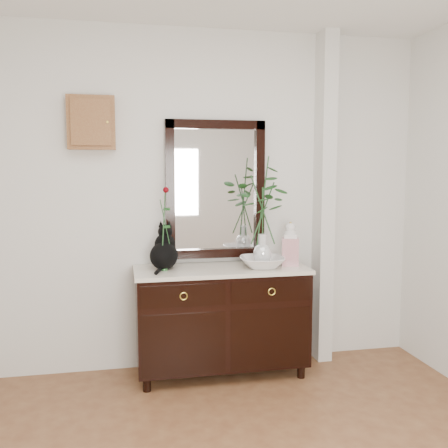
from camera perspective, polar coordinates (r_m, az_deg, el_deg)
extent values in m
cube|color=silver|center=(4.01, -2.41, 2.65)|extent=(3.60, 0.04, 2.70)
cube|color=silver|center=(4.21, 11.35, 2.70)|extent=(0.12, 0.20, 2.70)
cube|color=black|center=(3.94, -0.30, -10.59)|extent=(1.30, 0.50, 0.82)
cube|color=beige|center=(3.85, -0.30, -5.24)|extent=(1.33, 0.52, 0.03)
cube|color=black|center=(4.00, -0.96, 3.94)|extent=(0.80, 0.06, 1.10)
cube|color=white|center=(4.02, -1.00, 3.95)|extent=(0.66, 0.01, 0.96)
cube|color=brown|center=(3.93, -14.93, 11.12)|extent=(0.35, 0.10, 0.40)
imported|color=silver|center=(3.86, 4.39, -4.38)|extent=(0.38, 0.38, 0.08)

